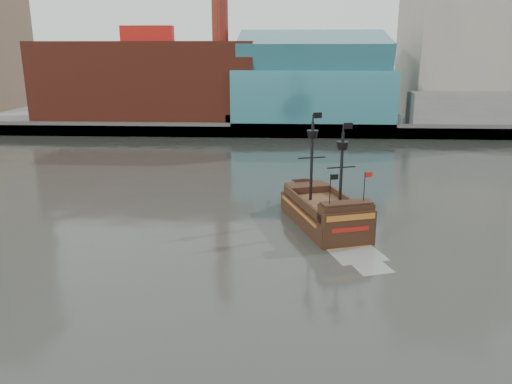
{
  "coord_description": "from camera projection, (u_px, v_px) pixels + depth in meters",
  "views": [
    {
      "loc": [
        4.4,
        -28.23,
        15.41
      ],
      "look_at": [
        2.31,
        11.8,
        4.0
      ],
      "focal_mm": 35.0,
      "sensor_mm": 36.0,
      "label": 1
    }
  ],
  "objects": [
    {
      "name": "skyline",
      "position": [
        288.0,
        6.0,
        105.79
      ],
      "size": [
        149.0,
        45.0,
        62.0
      ],
      "color": "brown",
      "rests_on": "promenade_far"
    },
    {
      "name": "pirate_ship",
      "position": [
        324.0,
        215.0,
        45.28
      ],
      "size": [
        8.42,
        15.11,
        10.84
      ],
      "rotation": [
        0.0,
        0.0,
        0.3
      ],
      "color": "black",
      "rests_on": "ground"
    },
    {
      "name": "seawall",
      "position": [
        258.0,
        130.0,
        91.22
      ],
      "size": [
        220.0,
        1.0,
        2.6
      ],
      "primitive_type": "cube",
      "color": "#4C4C49",
      "rests_on": "ground"
    },
    {
      "name": "ground",
      "position": [
        210.0,
        303.0,
        31.55
      ],
      "size": [
        400.0,
        400.0,
        0.0
      ],
      "primitive_type": "plane",
      "color": "#2B2D28",
      "rests_on": "ground"
    },
    {
      "name": "promenade_far",
      "position": [
        264.0,
        113.0,
        119.64
      ],
      "size": [
        220.0,
        60.0,
        2.0
      ],
      "primitive_type": "cube",
      "color": "slate",
      "rests_on": "ground"
    }
  ]
}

